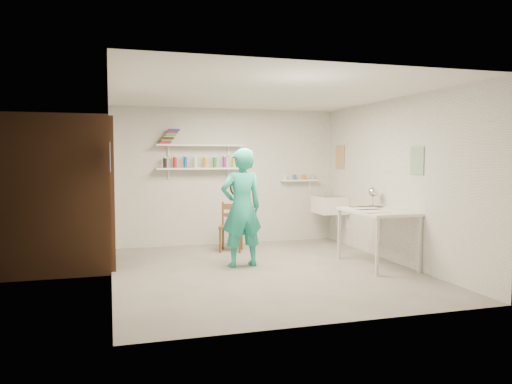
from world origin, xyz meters
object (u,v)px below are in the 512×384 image
object	(u,v)px
belfast_sink	(330,205)
work_table	(377,238)
wall_clock	(240,187)
desk_lamp	(373,192)
wooden_chair	(231,227)
man	(242,208)

from	to	relation	value
belfast_sink	work_table	world-z (taller)	belfast_sink
wall_clock	work_table	distance (m)	2.10
wall_clock	work_table	bearing A→B (deg)	-29.29
belfast_sink	desk_lamp	size ratio (longest dim) A/B	4.02
wooden_chair	work_table	distance (m)	2.39
desk_lamp	wall_clock	bearing A→B (deg)	173.30
man	wooden_chair	distance (m)	1.23
man	work_table	bearing A→B (deg)	157.08
belfast_sink	wooden_chair	world-z (taller)	belfast_sink
man	wall_clock	xyz separation A→B (m)	(0.03, 0.22, 0.28)
belfast_sink	work_table	xyz separation A→B (m)	(-0.11, -1.84, -0.30)
man	wooden_chair	xyz separation A→B (m)	(0.12, 1.14, -0.43)
wall_clock	belfast_sink	bearing A→B (deg)	22.09
desk_lamp	work_table	bearing A→B (deg)	-112.42
wall_clock	desk_lamp	bearing A→B (deg)	-14.64
man	wooden_chair	bearing A→B (deg)	-104.08
belfast_sink	desk_lamp	xyz separation A→B (m)	(0.09, -1.36, 0.32)
belfast_sink	desk_lamp	bearing A→B (deg)	-86.34
belfast_sink	man	world-z (taller)	man
man	desk_lamp	bearing A→B (deg)	171.48
wooden_chair	wall_clock	bearing A→B (deg)	-74.56
wall_clock	desk_lamp	size ratio (longest dim) A/B	2.01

